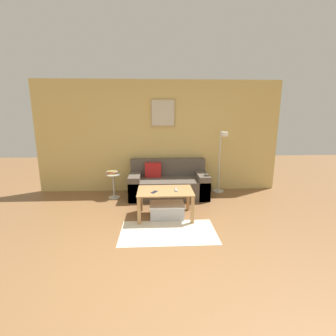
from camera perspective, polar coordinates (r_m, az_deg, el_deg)
name	(u,v)px	position (r m, az deg, el deg)	size (l,w,h in m)	color
ground_plane	(164,280)	(2.98, -0.90, -24.72)	(16.00, 16.00, 0.00)	brown
wall_back	(159,137)	(5.70, -2.10, 7.33)	(5.60, 0.09, 2.55)	#D6B76B
area_rug	(168,232)	(3.92, 0.04, -14.77)	(1.49, 0.84, 0.01)	beige
couch	(168,184)	(5.45, 0.06, -3.66)	(1.71, 0.85, 0.79)	brown
coffee_table	(165,195)	(4.31, -0.66, -6.36)	(0.97, 0.65, 0.49)	#AD7F4C
storage_bin	(167,210)	(4.39, -0.25, -9.86)	(0.61, 0.42, 0.25)	#B2B2B7
floor_lamp	(221,159)	(5.61, 12.35, 2.08)	(0.27, 0.52, 1.43)	silver
side_table	(114,184)	(5.43, -12.64, -3.65)	(0.29, 0.29, 0.53)	silver
book_stack	(112,172)	(5.38, -12.92, -0.96)	(0.24, 0.19, 0.08)	#D8C666
remote_control	(176,190)	(4.26, 1.91, -5.18)	(0.04, 0.15, 0.02)	#99999E
cell_phone	(154,192)	(4.19, -3.22, -5.63)	(0.07, 0.14, 0.01)	#1E2338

